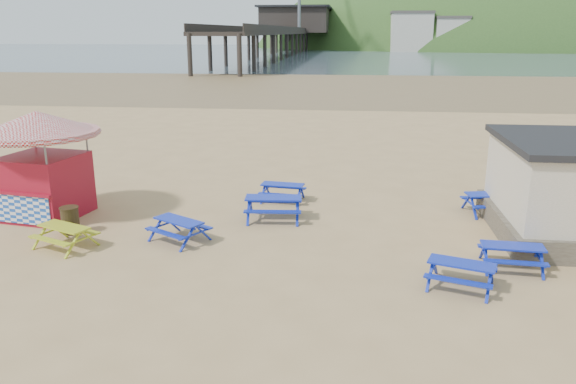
# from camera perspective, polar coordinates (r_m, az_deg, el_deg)

# --- Properties ---
(ground) EXTENTS (400.00, 400.00, 0.00)m
(ground) POSITION_cam_1_polar(r_m,az_deg,el_deg) (18.27, -0.41, -4.31)
(ground) COLOR tan
(ground) RESTS_ON ground
(wet_sand) EXTENTS (400.00, 400.00, 0.00)m
(wet_sand) POSITION_cam_1_polar(r_m,az_deg,el_deg) (72.32, 4.91, 10.91)
(wet_sand) COLOR olive
(wet_sand) RESTS_ON ground
(sea) EXTENTS (400.00, 400.00, 0.00)m
(sea) POSITION_cam_1_polar(r_m,az_deg,el_deg) (187.13, 6.02, 13.97)
(sea) COLOR #445562
(sea) RESTS_ON ground
(picnic_table_blue_a) EXTENTS (1.78, 1.50, 0.68)m
(picnic_table_blue_a) POSITION_cam_1_polar(r_m,az_deg,el_deg) (21.72, -0.55, -0.04)
(picnic_table_blue_a) COLOR #000D9F
(picnic_table_blue_a) RESTS_ON ground
(picnic_table_blue_b) EXTENTS (2.05, 1.70, 0.81)m
(picnic_table_blue_b) POSITION_cam_1_polar(r_m,az_deg,el_deg) (19.58, -1.48, -1.65)
(picnic_table_blue_b) COLOR #000D9F
(picnic_table_blue_b) RESTS_ON ground
(picnic_table_blue_c) EXTENTS (2.01, 1.73, 0.75)m
(picnic_table_blue_c) POSITION_cam_1_polar(r_m,az_deg,el_deg) (21.49, 19.91, -1.11)
(picnic_table_blue_c) COLOR #000D9F
(picnic_table_blue_c) RESTS_ON ground
(picnic_table_blue_d) EXTENTS (2.11, 2.00, 0.70)m
(picnic_table_blue_d) POSITION_cam_1_polar(r_m,az_deg,el_deg) (17.93, -11.00, -3.84)
(picnic_table_blue_d) COLOR #000D9F
(picnic_table_blue_d) RESTS_ON ground
(picnic_table_blue_e) EXTENTS (1.99, 1.79, 0.69)m
(picnic_table_blue_e) POSITION_cam_1_polar(r_m,az_deg,el_deg) (15.15, 17.15, -8.07)
(picnic_table_blue_e) COLOR #000D9F
(picnic_table_blue_e) RESTS_ON ground
(picnic_table_blue_f) EXTENTS (1.75, 1.45, 0.70)m
(picnic_table_blue_f) POSITION_cam_1_polar(r_m,az_deg,el_deg) (16.76, 21.76, -6.16)
(picnic_table_blue_f) COLOR #000D9F
(picnic_table_blue_f) RESTS_ON ground
(picnic_table_yellow) EXTENTS (2.03, 1.86, 0.69)m
(picnic_table_yellow) POSITION_cam_1_polar(r_m,az_deg,el_deg) (18.37, -21.71, -4.24)
(picnic_table_yellow) COLOR gold
(picnic_table_yellow) RESTS_ON ground
(ice_cream_kiosk) EXTENTS (4.80, 4.80, 3.75)m
(ice_cream_kiosk) POSITION_cam_1_polar(r_m,az_deg,el_deg) (21.28, -23.86, 3.83)
(ice_cream_kiosk) COLOR maroon
(ice_cream_kiosk) RESTS_ON ground
(litter_bin) EXTENTS (0.61, 0.61, 0.89)m
(litter_bin) POSITION_cam_1_polar(r_m,az_deg,el_deg) (19.56, -21.26, -2.66)
(litter_bin) COLOR #382A15
(litter_bin) RESTS_ON ground
(pier) EXTENTS (24.00, 220.00, 39.29)m
(pier) POSITION_cam_1_polar(r_m,az_deg,el_deg) (196.28, 0.64, 15.73)
(pier) COLOR black
(pier) RESTS_ON ground
(headland_town) EXTENTS (264.00, 144.00, 108.00)m
(headland_town) POSITION_cam_1_polar(r_m,az_deg,el_deg) (262.40, 26.55, 10.80)
(headland_town) COLOR #2D4C1E
(headland_town) RESTS_ON ground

